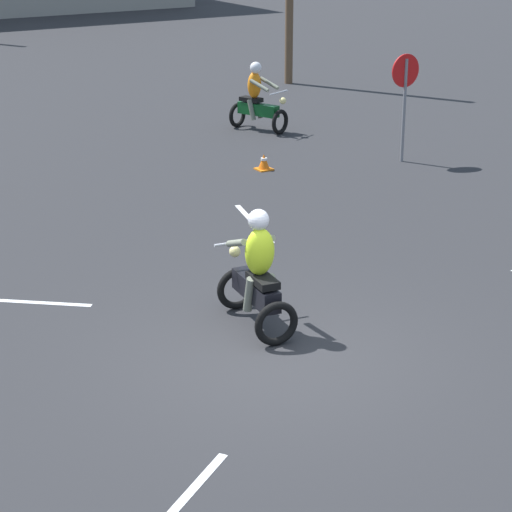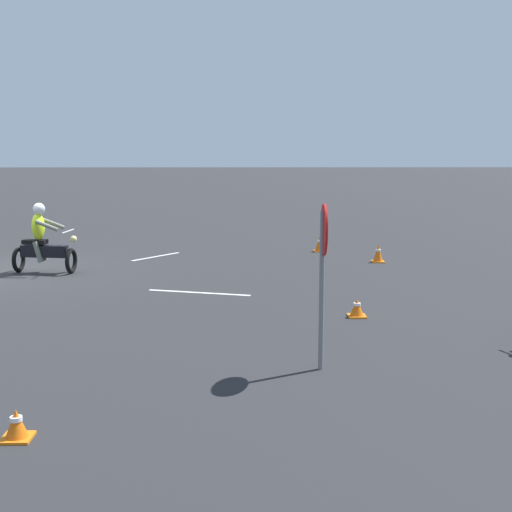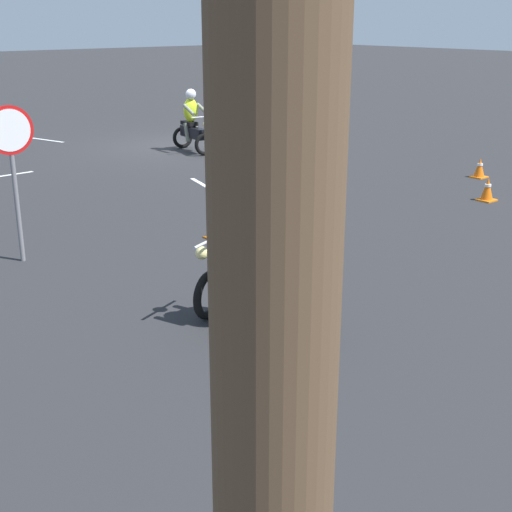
% 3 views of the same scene
% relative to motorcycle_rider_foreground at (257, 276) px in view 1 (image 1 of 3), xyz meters
% --- Properties ---
extents(ground_plane, '(120.00, 120.00, 0.00)m').
position_rel_motorcycle_rider_foreground_xyz_m(ground_plane, '(-0.21, -0.94, -0.73)').
color(ground_plane, '#28282B').
extents(motorcycle_rider_foreground, '(0.82, 1.55, 1.66)m').
position_rel_motorcycle_rider_foreground_xyz_m(motorcycle_rider_foreground, '(0.00, 0.00, 0.00)').
color(motorcycle_rider_foreground, black).
rests_on(motorcycle_rider_foreground, ground).
extents(motorcycle_rider_background, '(1.09, 1.54, 1.66)m').
position_rel_motorcycle_rider_foreground_xyz_m(motorcycle_rider_background, '(6.07, 10.00, 0.00)').
color(motorcycle_rider_background, black).
rests_on(motorcycle_rider_background, ground).
extents(stop_sign, '(0.70, 0.08, 2.30)m').
position_rel_motorcycle_rider_foreground_xyz_m(stop_sign, '(7.19, 5.86, 0.91)').
color(stop_sign, slate).
rests_on(stop_sign, ground).
extents(traffic_cone_mid_center, '(0.32, 0.32, 0.34)m').
position_rel_motorcycle_rider_foreground_xyz_m(traffic_cone_mid_center, '(4.28, 6.79, -0.56)').
color(traffic_cone_mid_center, orange).
rests_on(traffic_cone_mid_center, ground).
extents(lane_stripe_n, '(0.67, 2.15, 0.01)m').
position_rel_motorcycle_rider_foreground_xyz_m(lane_stripe_n, '(2.25, 3.83, -0.72)').
color(lane_stripe_n, silver).
rests_on(lane_stripe_n, ground).
extents(lane_stripe_nw, '(1.39, 1.16, 0.01)m').
position_rel_motorcycle_rider_foreground_xyz_m(lane_stripe_nw, '(-2.28, 2.37, -0.72)').
color(lane_stripe_nw, silver).
rests_on(lane_stripe_nw, ground).
extents(lane_stripe_sw, '(1.07, 0.79, 0.01)m').
position_rel_motorcycle_rider_foreground_xyz_m(lane_stripe_sw, '(-2.47, -2.92, -0.72)').
color(lane_stripe_sw, silver).
rests_on(lane_stripe_sw, ground).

